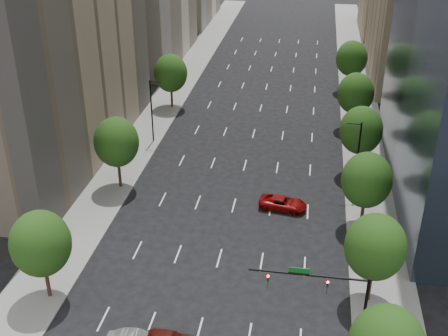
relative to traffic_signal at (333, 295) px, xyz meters
The scene contains 14 objects.
sidewalk_left 40.05m from the traffic_signal, 130.94° to the left, with size 6.00×200.00×0.15m, color slate.
sidewalk_right 30.84m from the traffic_signal, 80.59° to the left, with size 6.00×200.00×0.15m, color slate.
tree_right_1 6.96m from the traffic_signal, 59.96° to the left, with size 5.20×5.20×8.75m.
tree_right_2 18.34m from the traffic_signal, 79.09° to the left, with size 5.20×5.20×8.61m.
tree_right_3 30.21m from the traffic_signal, 83.40° to the left, with size 5.20×5.20×8.89m.
tree_right_4 44.14m from the traffic_signal, 85.49° to the left, with size 5.20×5.20×8.46m.
tree_right_5 60.11m from the traffic_signal, 86.69° to the left, with size 5.20×5.20×8.75m.
tree_left_0 24.62m from the traffic_signal, behind, with size 5.20×5.20×8.75m.
tree_left_1 32.96m from the traffic_signal, 138.11° to the left, with size 5.20×5.20×8.97m.
tree_left_2 53.91m from the traffic_signal, 117.07° to the left, with size 5.20×5.20×8.68m.
streetlight_rn 25.17m from the traffic_signal, 83.37° to the left, with size 1.70×0.20×9.00m.
streetlight_ln 42.42m from the traffic_signal, 124.40° to the left, with size 1.70×0.20×9.00m.
traffic_signal is the anchor object (origin of this frame).
car_red_far 21.25m from the traffic_signal, 104.00° to the left, with size 2.44×5.29×1.47m, color maroon.
Camera 1 is at (7.67, -4.96, 34.07)m, focal length 45.96 mm.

